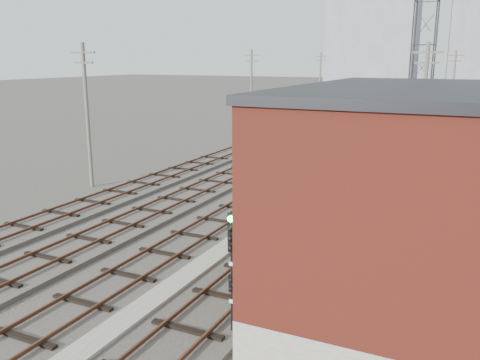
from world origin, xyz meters
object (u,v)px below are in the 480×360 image
Objects in this scene: car_grey at (277,122)px; signal_mast at (232,266)px; site_trailer at (310,118)px; switch_stand at (259,161)px; car_red at (263,127)px; car_silver at (275,122)px.

signal_mast is at bearing -155.52° from car_grey.
site_trailer is 3.96m from car_grey.
switch_stand is (-8.57, 21.91, -1.62)m from signal_mast.
site_trailer reaches higher than car_grey.
signal_mast is at bearing -166.15° from car_red.
car_red is at bearing 120.02° from switch_stand.
site_trailer is (-3.78, 24.09, 0.53)m from switch_stand.
car_grey is (0.18, 0.19, 0.04)m from car_silver.
car_grey is (-0.31, 5.14, -0.01)m from car_red.
car_silver is at bearing 141.41° from car_grey.
site_trailer is at bearing 106.87° from switch_stand.
switch_stand is 0.31× the size of car_red.
signal_mast is 0.89× the size of car_red.
car_silver is at bearing 116.56° from switch_stand.
signal_mast is 0.68× the size of site_trailer.
car_silver is at bearing -157.93° from site_trailer.
car_red is (-15.49, 38.96, -1.51)m from signal_mast.
signal_mast is at bearing -155.59° from car_silver.
car_red is 1.03× the size of car_silver.
car_red is 4.97m from car_silver.
switch_stand is 23.21m from car_silver.
car_silver is 0.84× the size of car_grey.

